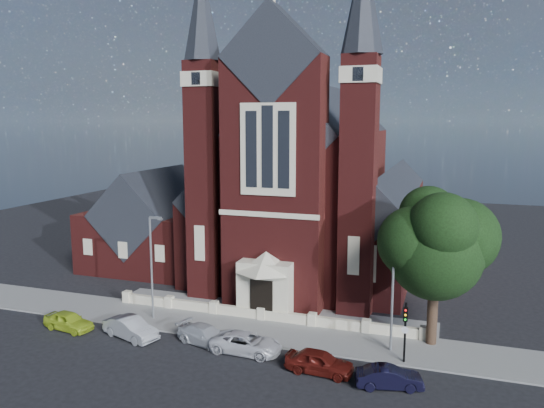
{
  "coord_description": "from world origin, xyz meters",
  "views": [
    {
      "loc": [
        13.25,
        -29.98,
        15.14
      ],
      "look_at": [
        -1.03,
        12.0,
        8.18
      ],
      "focal_mm": 35.0,
      "sensor_mm": 36.0,
      "label": 1
    }
  ],
  "objects_px": {
    "church": "(315,189)",
    "street_lamp_left": "(152,262)",
    "parish_hall": "(156,228)",
    "street_tree": "(437,247)",
    "car_silver_a": "(131,328)",
    "car_white_suv": "(246,343)",
    "traffic_signal": "(405,325)",
    "car_silver_b": "(206,335)",
    "car_lime_van": "(69,321)",
    "car_dark_red": "(319,362)",
    "car_navy": "(389,377)",
    "street_lamp_right": "(394,285)"
  },
  "relations": [
    {
      "from": "car_dark_red",
      "to": "car_navy",
      "type": "bearing_deg",
      "value": -92.45
    },
    {
      "from": "car_dark_red",
      "to": "car_lime_van",
      "type": "bearing_deg",
      "value": 91.93
    },
    {
      "from": "parish_hall",
      "to": "car_navy",
      "type": "xyz_separation_m",
      "value": [
        26.46,
        -18.94,
        -3.38
      ]
    },
    {
      "from": "street_tree",
      "to": "car_navy",
      "type": "distance_m",
      "value": 9.42
    },
    {
      "from": "car_white_suv",
      "to": "car_dark_red",
      "type": "relative_size",
      "value": 1.14
    },
    {
      "from": "parish_hall",
      "to": "street_tree",
      "type": "height_order",
      "value": "street_tree"
    },
    {
      "from": "car_white_suv",
      "to": "car_navy",
      "type": "bearing_deg",
      "value": -98.55
    },
    {
      "from": "church",
      "to": "street_tree",
      "type": "height_order",
      "value": "church"
    },
    {
      "from": "street_lamp_right",
      "to": "car_silver_a",
      "type": "xyz_separation_m",
      "value": [
        -17.67,
        -3.64,
        -3.87
      ]
    },
    {
      "from": "car_lime_van",
      "to": "car_navy",
      "type": "distance_m",
      "value": 23.25
    },
    {
      "from": "street_lamp_left",
      "to": "car_navy",
      "type": "relative_size",
      "value": 2.12
    },
    {
      "from": "car_white_suv",
      "to": "street_lamp_right",
      "type": "bearing_deg",
      "value": -68.75
    },
    {
      "from": "traffic_signal",
      "to": "car_silver_a",
      "type": "distance_m",
      "value": 18.78
    },
    {
      "from": "street_tree",
      "to": "street_lamp_left",
      "type": "xyz_separation_m",
      "value": [
        -20.51,
        -1.71,
        -2.36
      ]
    },
    {
      "from": "parish_hall",
      "to": "car_lime_van",
      "type": "xyz_separation_m",
      "value": [
        3.24,
        -17.81,
        -3.34
      ]
    },
    {
      "from": "street_lamp_left",
      "to": "car_white_suv",
      "type": "bearing_deg",
      "value": -19.96
    },
    {
      "from": "street_tree",
      "to": "car_silver_b",
      "type": "relative_size",
      "value": 2.41
    },
    {
      "from": "parish_hall",
      "to": "car_white_suv",
      "type": "relative_size",
      "value": 2.54
    },
    {
      "from": "street_tree",
      "to": "car_silver_a",
      "type": "relative_size",
      "value": 2.4
    },
    {
      "from": "parish_hall",
      "to": "car_lime_van",
      "type": "height_order",
      "value": "parish_hall"
    },
    {
      "from": "parish_hall",
      "to": "car_navy",
      "type": "bearing_deg",
      "value": -35.59
    },
    {
      "from": "traffic_signal",
      "to": "car_silver_a",
      "type": "height_order",
      "value": "traffic_signal"
    },
    {
      "from": "street_lamp_left",
      "to": "traffic_signal",
      "type": "relative_size",
      "value": 2.02
    },
    {
      "from": "car_silver_b",
      "to": "church",
      "type": "bearing_deg",
      "value": 11.97
    },
    {
      "from": "street_tree",
      "to": "car_navy",
      "type": "relative_size",
      "value": 2.81
    },
    {
      "from": "parish_hall",
      "to": "street_lamp_left",
      "type": "height_order",
      "value": "parish_hall"
    },
    {
      "from": "car_lime_van",
      "to": "car_silver_a",
      "type": "distance_m",
      "value": 5.18
    },
    {
      "from": "church",
      "to": "street_lamp_left",
      "type": "distance_m",
      "value": 20.84
    },
    {
      "from": "car_white_suv",
      "to": "car_dark_red",
      "type": "xyz_separation_m",
      "value": [
        5.25,
        -1.23,
        0.05
      ]
    },
    {
      "from": "car_white_suv",
      "to": "church",
      "type": "bearing_deg",
      "value": 4.24
    },
    {
      "from": "car_dark_red",
      "to": "parish_hall",
      "type": "bearing_deg",
      "value": 54.23
    },
    {
      "from": "car_silver_a",
      "to": "car_dark_red",
      "type": "height_order",
      "value": "car_silver_a"
    },
    {
      "from": "street_tree",
      "to": "traffic_signal",
      "type": "bearing_deg",
      "value": -115.95
    },
    {
      "from": "church",
      "to": "car_lime_van",
      "type": "xyz_separation_m",
      "value": [
        -12.76,
        -22.75,
        -7.51
      ]
    },
    {
      "from": "church",
      "to": "traffic_signal",
      "type": "height_order",
      "value": "church"
    },
    {
      "from": "car_silver_a",
      "to": "church",
      "type": "bearing_deg",
      "value": -0.91
    },
    {
      "from": "car_navy",
      "to": "car_dark_red",
      "type": "bearing_deg",
      "value": 68.96
    },
    {
      "from": "street_tree",
      "to": "street_lamp_right",
      "type": "bearing_deg",
      "value": -145.74
    },
    {
      "from": "church",
      "to": "car_white_suv",
      "type": "xyz_separation_m",
      "value": [
        1.0,
        -22.18,
        -7.52
      ]
    },
    {
      "from": "parish_hall",
      "to": "church",
      "type": "bearing_deg",
      "value": 17.16
    },
    {
      "from": "parish_hall",
      "to": "car_silver_a",
      "type": "xyz_separation_m",
      "value": [
        8.42,
        -17.64,
        -3.28
      ]
    },
    {
      "from": "church",
      "to": "street_lamp_right",
      "type": "xyz_separation_m",
      "value": [
        10.09,
        -18.94,
        -3.59
      ]
    },
    {
      "from": "parish_hall",
      "to": "car_silver_b",
      "type": "relative_size",
      "value": 2.75
    },
    {
      "from": "church",
      "to": "street_lamp_left",
      "type": "relative_size",
      "value": 4.31
    },
    {
      "from": "street_lamp_left",
      "to": "car_silver_b",
      "type": "height_order",
      "value": "street_lamp_left"
    },
    {
      "from": "church",
      "to": "street_lamp_right",
      "type": "relative_size",
      "value": 4.31
    },
    {
      "from": "street_tree",
      "to": "street_lamp_left",
      "type": "bearing_deg",
      "value": -175.24
    },
    {
      "from": "traffic_signal",
      "to": "car_navy",
      "type": "bearing_deg",
      "value": -99.07
    },
    {
      "from": "car_silver_a",
      "to": "car_white_suv",
      "type": "distance_m",
      "value": 8.59
    },
    {
      "from": "street_lamp_right",
      "to": "car_silver_b",
      "type": "relative_size",
      "value": 1.82
    }
  ]
}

